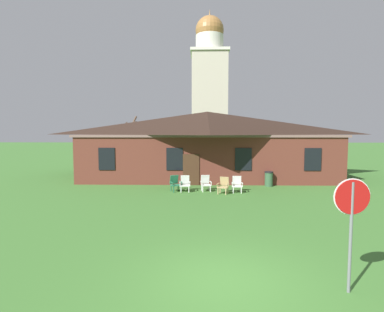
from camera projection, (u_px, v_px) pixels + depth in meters
ground_plane at (225, 282)px, 7.21m from camera, size 200.00×200.00×0.00m
brick_building at (207, 143)px, 25.18m from camera, size 19.00×10.40×5.24m
dome_tower at (209, 91)px, 42.35m from camera, size 5.18×5.18×20.32m
stop_sign at (352, 212)px, 6.60m from camera, size 0.81×0.08×2.54m
lawn_chair_by_porch at (175, 183)px, 18.28m from camera, size 0.81×0.85×0.96m
lawn_chair_near_door at (185, 183)px, 18.20m from camera, size 0.66×0.68×0.96m
lawn_chair_left_end at (206, 183)px, 18.34m from camera, size 0.70×0.74×0.96m
lawn_chair_middle at (224, 185)px, 17.61m from camera, size 0.77×0.82×0.96m
lawn_chair_right_end at (237, 184)px, 17.94m from camera, size 0.67×0.70×0.96m
bare_tree_beside_building at (135, 144)px, 27.70m from camera, size 1.90×1.94×5.04m
trash_bin at (269, 179)px, 19.97m from camera, size 0.56×0.56×0.98m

